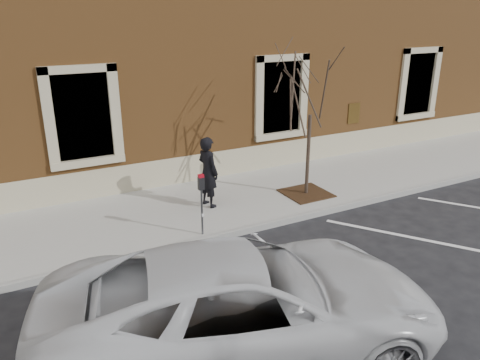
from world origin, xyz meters
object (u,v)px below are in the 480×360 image
parking_meter (201,193)px  sapling (311,92)px  white_truck (243,304)px  man (208,172)px

parking_meter → sapling: 4.10m
sapling → white_truck: (-4.48, -4.61, -2.14)m
parking_meter → white_truck: bearing=-117.5°
man → white_truck: 5.43m
white_truck → man: bearing=-4.0°
man → parking_meter: 1.67m
sapling → parking_meter: bearing=-165.3°
parking_meter → man: bearing=47.4°
parking_meter → sapling: sapling is taller
man → white_truck: bearing=146.4°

